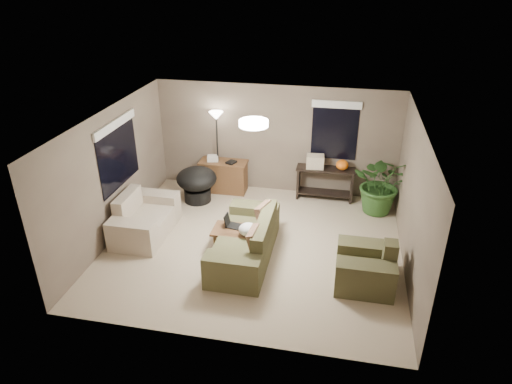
% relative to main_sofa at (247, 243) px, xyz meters
% --- Properties ---
extents(room_shell, '(5.50, 5.50, 5.50)m').
position_rel_main_sofa_xyz_m(room_shell, '(0.05, 0.38, 0.96)').
color(room_shell, tan).
rests_on(room_shell, ground).
extents(main_sofa, '(0.95, 2.20, 0.85)m').
position_rel_main_sofa_xyz_m(main_sofa, '(0.00, 0.00, 0.00)').
color(main_sofa, brown).
rests_on(main_sofa, ground).
extents(throw_pillows, '(0.37, 1.38, 0.47)m').
position_rel_main_sofa_xyz_m(throw_pillows, '(0.26, 0.00, 0.36)').
color(throw_pillows, '#8C7251').
rests_on(throw_pillows, main_sofa).
extents(loveseat, '(0.90, 1.60, 0.85)m').
position_rel_main_sofa_xyz_m(loveseat, '(-2.18, 0.40, 0.00)').
color(loveseat, beige).
rests_on(loveseat, ground).
extents(armchair, '(0.95, 1.00, 0.85)m').
position_rel_main_sofa_xyz_m(armchair, '(2.11, -0.36, 0.00)').
color(armchair, brown).
rests_on(armchair, ground).
extents(coffee_table, '(1.00, 0.55, 0.42)m').
position_rel_main_sofa_xyz_m(coffee_table, '(-0.19, 0.22, 0.06)').
color(coffee_table, brown).
rests_on(coffee_table, ground).
extents(laptop, '(0.38, 0.29, 0.24)m').
position_rel_main_sofa_xyz_m(laptop, '(-0.36, 0.32, 0.19)').
color(laptop, black).
rests_on(laptop, coffee_table).
extents(plastic_bag, '(0.44, 0.42, 0.24)m').
position_rel_main_sofa_xyz_m(plastic_bag, '(0.01, 0.07, 0.25)').
color(plastic_bag, white).
rests_on(plastic_bag, coffee_table).
extents(desk, '(1.10, 0.50, 0.75)m').
position_rel_main_sofa_xyz_m(desk, '(-1.12, 2.55, 0.08)').
color(desk, brown).
rests_on(desk, ground).
extents(desk_papers, '(0.72, 0.31, 0.12)m').
position_rel_main_sofa_xyz_m(desk_papers, '(-1.27, 2.54, 0.51)').
color(desk_papers, silver).
rests_on(desk_papers, desk).
extents(console_table, '(1.30, 0.40, 0.75)m').
position_rel_main_sofa_xyz_m(console_table, '(1.23, 2.63, 0.14)').
color(console_table, black).
rests_on(console_table, ground).
extents(pumpkin, '(0.32, 0.32, 0.22)m').
position_rel_main_sofa_xyz_m(pumpkin, '(1.58, 2.63, 0.57)').
color(pumpkin, orange).
rests_on(pumpkin, console_table).
extents(cardboard_box, '(0.41, 0.32, 0.29)m').
position_rel_main_sofa_xyz_m(cardboard_box, '(0.98, 2.63, 0.60)').
color(cardboard_box, beige).
rests_on(cardboard_box, console_table).
extents(papasan_chair, '(1.17, 1.17, 0.80)m').
position_rel_main_sofa_xyz_m(papasan_chair, '(-1.58, 1.95, 0.17)').
color(papasan_chair, black).
rests_on(papasan_chair, ground).
extents(floor_lamp, '(0.32, 0.32, 1.91)m').
position_rel_main_sofa_xyz_m(floor_lamp, '(-1.26, 2.59, 1.30)').
color(floor_lamp, black).
rests_on(floor_lamp, ground).
extents(ceiling_fixture, '(0.50, 0.50, 0.10)m').
position_rel_main_sofa_xyz_m(ceiling_fixture, '(0.05, 0.38, 2.15)').
color(ceiling_fixture, white).
rests_on(ceiling_fixture, room_shell).
extents(houseplant, '(1.21, 1.34, 1.05)m').
position_rel_main_sofa_xyz_m(houseplant, '(2.44, 2.24, 0.23)').
color(houseplant, '#2D5923').
rests_on(houseplant, ground).
extents(cat_scratching_post, '(0.32, 0.32, 0.50)m').
position_rel_main_sofa_xyz_m(cat_scratching_post, '(2.47, 0.20, -0.08)').
color(cat_scratching_post, tan).
rests_on(cat_scratching_post, ground).
extents(window_left, '(0.05, 1.56, 1.33)m').
position_rel_main_sofa_xyz_m(window_left, '(-2.68, 0.68, 1.49)').
color(window_left, black).
rests_on(window_left, room_shell).
extents(window_back, '(1.06, 0.05, 1.33)m').
position_rel_main_sofa_xyz_m(window_back, '(1.35, 2.86, 1.49)').
color(window_back, black).
rests_on(window_back, room_shell).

